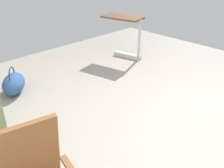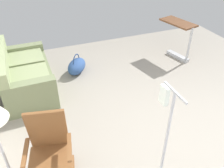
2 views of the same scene
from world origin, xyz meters
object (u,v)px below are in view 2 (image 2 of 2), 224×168
Objects in this scene: couch at (25,76)px; duffel_bag at (77,66)px; overbed_table at (179,36)px; rocking_chair at (50,153)px.

couch is 1.08m from duffel_bag.
couch is at bearing 104.23° from duffel_bag.
overbed_table is 2.41m from duffel_bag.
couch is 1.53× the size of rocking_chair.
couch reaches higher than overbed_table.
couch is at bearing 3.79° from rocking_chair.
couch is 2.15m from rocking_chair.
rocking_chair is 1.65× the size of duffel_bag.
rocking_chair is at bearing 159.60° from duffel_bag.
overbed_table reaches higher than duffel_bag.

